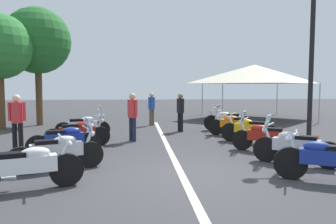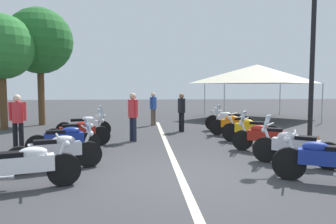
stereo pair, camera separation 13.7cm
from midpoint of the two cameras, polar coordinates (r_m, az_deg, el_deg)
ground_plane at (r=7.07m, az=2.01°, el=-11.32°), size 80.00×80.00×0.00m
lane_centre_stripe at (r=10.02m, az=-0.24°, el=-6.54°), size 14.68×0.16×0.01m
motorcycle_left_row_0 at (r=6.60m, az=-24.27°, el=-8.79°), size 0.91×2.02×1.00m
motorcycle_left_row_1 at (r=7.86m, az=-19.30°, el=-6.49°), size 0.97×2.05×1.20m
motorcycle_left_row_2 at (r=9.38m, az=-18.11°, el=-4.74°), size 0.88×1.94×1.00m
motorcycle_left_row_3 at (r=10.75m, az=-15.88°, el=-3.48°), size 0.82×2.03×1.20m
motorcycle_left_row_4 at (r=12.38m, az=-14.98°, el=-2.40°), size 0.77×1.98×1.20m
motorcycle_right_row_0 at (r=7.24m, az=25.60°, el=-7.59°), size 1.05×1.88×1.02m
motorcycle_right_row_1 at (r=8.52m, az=21.06°, el=-5.65°), size 1.31×1.78×1.21m
motorcycle_right_row_2 at (r=9.94m, az=16.29°, el=-4.16°), size 1.11×1.79×1.19m
motorcycle_right_row_3 at (r=11.38m, az=13.95°, el=-3.01°), size 1.26×1.81×1.00m
motorcycle_right_row_4 at (r=12.72m, az=11.32°, el=-2.15°), size 1.20×1.89×1.20m
motorcycle_right_row_5 at (r=14.07m, az=10.21°, el=-1.47°), size 1.03×1.97×1.02m
street_lamp_twin_globe at (r=10.71m, az=23.79°, el=12.02°), size 0.32×1.22×4.98m
traffic_cone_2 at (r=9.80m, az=24.62°, el=-5.50°), size 0.36×0.36×0.61m
bystander_0 at (r=10.69m, az=-25.43°, el=-0.94°), size 0.32×0.53×1.69m
bystander_1 at (r=11.34m, az=-6.63°, el=-0.21°), size 0.44×0.36×1.70m
bystander_2 at (r=13.71m, az=1.92°, el=0.48°), size 0.50×0.32×1.63m
bystander_3 at (r=15.88m, az=-3.15°, el=1.00°), size 0.45×0.35×1.62m
roadside_tree_1 at (r=17.33m, az=-22.28°, el=11.49°), size 3.21×3.21×5.75m
event_tent at (r=19.86m, az=14.80°, el=6.50°), size 5.76×5.76×3.20m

